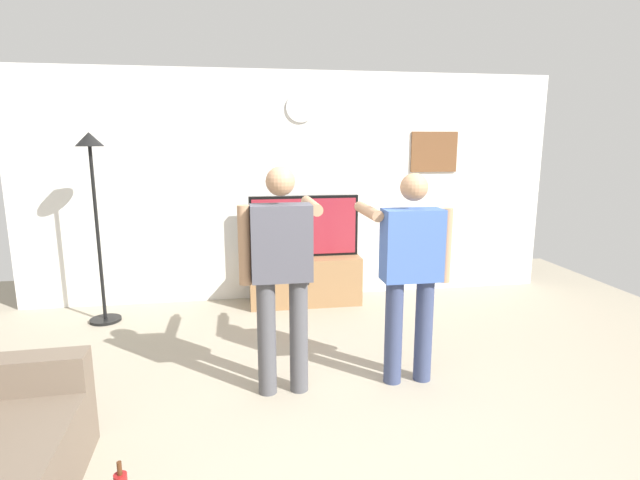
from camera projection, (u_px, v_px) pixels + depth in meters
ground_plane at (346, 427)px, 3.30m from camera, size 8.40×8.40×0.00m
back_wall at (294, 187)px, 5.88m from camera, size 6.40×0.10×2.70m
tv_stand at (305, 280)px, 5.77m from camera, size 1.29×0.47×0.56m
television at (304, 226)px, 5.69m from camera, size 1.27×0.07×0.71m
wall_clock at (301, 107)px, 5.65m from camera, size 0.34×0.03×0.34m
framed_picture at (434, 152)px, 6.03m from camera, size 0.59×0.04×0.49m
floor_lamp at (94, 189)px, 4.96m from camera, size 0.32×0.32×1.98m
person_standing_nearer_lamp at (282, 267)px, 3.60m from camera, size 0.62×0.78×1.72m
person_standing_nearer_couch at (410, 266)px, 3.77m from camera, size 0.63×0.78×1.66m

